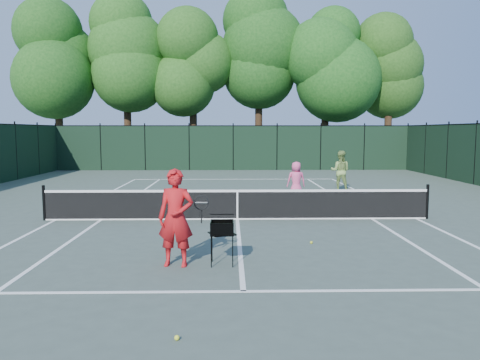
{
  "coord_description": "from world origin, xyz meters",
  "views": [
    {
      "loc": [
        -0.22,
        -13.98,
        2.67
      ],
      "look_at": [
        0.1,
        1.0,
        1.1
      ],
      "focal_mm": 35.0,
      "sensor_mm": 36.0,
      "label": 1
    }
  ],
  "objects_px": {
    "loose_ball_near_cart": "(177,338)",
    "loose_ball_midcourt": "(311,242)",
    "coach": "(176,218)",
    "player_pink": "(296,180)",
    "ball_hopper": "(222,228)",
    "player_green": "(340,171)"
  },
  "relations": [
    {
      "from": "player_pink",
      "to": "ball_hopper",
      "type": "relative_size",
      "value": 1.68
    },
    {
      "from": "coach",
      "to": "ball_hopper",
      "type": "height_order",
      "value": "coach"
    },
    {
      "from": "loose_ball_midcourt",
      "to": "player_pink",
      "type": "bearing_deg",
      "value": 84.83
    },
    {
      "from": "player_pink",
      "to": "ball_hopper",
      "type": "bearing_deg",
      "value": 70.06
    },
    {
      "from": "coach",
      "to": "loose_ball_near_cart",
      "type": "relative_size",
      "value": 28.5
    },
    {
      "from": "coach",
      "to": "player_pink",
      "type": "relative_size",
      "value": 1.31
    },
    {
      "from": "ball_hopper",
      "to": "player_green",
      "type": "bearing_deg",
      "value": 45.26
    },
    {
      "from": "ball_hopper",
      "to": "loose_ball_near_cart",
      "type": "xyz_separation_m",
      "value": [
        -0.53,
        -3.42,
        -0.71
      ]
    },
    {
      "from": "player_pink",
      "to": "loose_ball_near_cart",
      "type": "xyz_separation_m",
      "value": [
        -3.28,
        -12.43,
        -0.71
      ]
    },
    {
      "from": "loose_ball_near_cart",
      "to": "loose_ball_midcourt",
      "type": "height_order",
      "value": "same"
    },
    {
      "from": "player_green",
      "to": "loose_ball_midcourt",
      "type": "distance_m",
      "value": 10.29
    },
    {
      "from": "coach",
      "to": "ball_hopper",
      "type": "distance_m",
      "value": 0.94
    },
    {
      "from": "coach",
      "to": "ball_hopper",
      "type": "relative_size",
      "value": 2.2
    },
    {
      "from": "ball_hopper",
      "to": "coach",
      "type": "bearing_deg",
      "value": 163.0
    },
    {
      "from": "player_green",
      "to": "ball_hopper",
      "type": "bearing_deg",
      "value": 84.03
    },
    {
      "from": "coach",
      "to": "loose_ball_near_cart",
      "type": "height_order",
      "value": "coach"
    },
    {
      "from": "loose_ball_midcourt",
      "to": "coach",
      "type": "bearing_deg",
      "value": -149.9
    },
    {
      "from": "player_green",
      "to": "loose_ball_midcourt",
      "type": "height_order",
      "value": "player_green"
    },
    {
      "from": "player_green",
      "to": "loose_ball_near_cart",
      "type": "distance_m",
      "value": 15.95
    },
    {
      "from": "coach",
      "to": "player_pink",
      "type": "xyz_separation_m",
      "value": [
        3.67,
        9.07,
        -0.23
      ]
    },
    {
      "from": "coach",
      "to": "loose_ball_near_cart",
      "type": "distance_m",
      "value": 3.5
    },
    {
      "from": "player_pink",
      "to": "player_green",
      "type": "xyz_separation_m",
      "value": [
        2.32,
        2.48,
        0.16
      ]
    }
  ]
}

